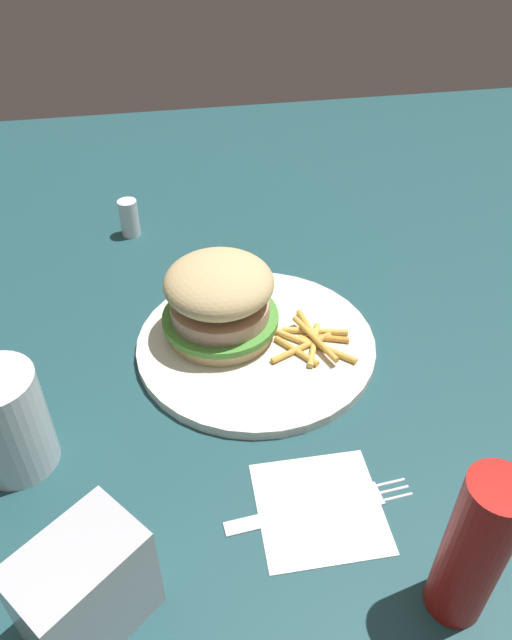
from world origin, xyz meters
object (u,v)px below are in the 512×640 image
object	(u,v)px
napkin_dispenser	(85,588)
salt_shaker	(129,218)
sandwich	(220,299)
drink_glass	(8,425)
fork	(321,505)
ketchup_bottle	(474,550)
napkin	(319,507)
plate	(256,344)
fries_pile	(311,341)

from	to	relation	value
napkin_dispenser	salt_shaker	distance (m)	0.57
salt_shaker	sandwich	bearing A→B (deg)	-159.28
drink_glass	salt_shaker	size ratio (longest dim) A/B	1.96
fork	ketchup_bottle	world-z (taller)	ketchup_bottle
napkin	sandwich	bearing A→B (deg)	12.46
plate	napkin	world-z (taller)	plate
napkin_dispenser	ketchup_bottle	world-z (taller)	ketchup_bottle
sandwich	napkin	distance (m)	0.26
plate	drink_glass	size ratio (longest dim) A/B	2.55
plate	sandwich	distance (m)	0.07
drink_glass	ketchup_bottle	world-z (taller)	ketchup_bottle
plate	fork	world-z (taller)	plate
plate	napkin_dispenser	distance (m)	0.34
fries_pile	napkin	xyz separation A→B (m)	(-0.20, 0.04, -0.02)
sandwich	napkin_dispenser	bearing A→B (deg)	155.32
fork	napkin_dispenser	bearing A→B (deg)	107.59
plate	fork	size ratio (longest dim) A/B	1.58
fork	salt_shaker	size ratio (longest dim) A/B	3.16
sandwich	drink_glass	xyz separation A→B (m)	(-0.14, 0.21, -0.01)
sandwich	ketchup_bottle	world-z (taller)	ketchup_bottle
fork	napkin_dispenser	xyz separation A→B (m)	(-0.06, 0.20, 0.04)
salt_shaker	ketchup_bottle	bearing A→B (deg)	-158.92
plate	sandwich	size ratio (longest dim) A/B	2.05
fork	sandwich	bearing A→B (deg)	12.83
fries_pile	drink_glass	size ratio (longest dim) A/B	0.93
fries_pile	napkin_dispenser	size ratio (longest dim) A/B	1.06
plate	drink_glass	bearing A→B (deg)	114.72
sandwich	fries_pile	bearing A→B (deg)	-112.50
fork	salt_shaker	distance (m)	0.53
sandwich	napkin	xyz separation A→B (m)	(-0.24, -0.05, -0.06)
napkin_dispenser	salt_shaker	world-z (taller)	napkin_dispenser
fork	napkin_dispenser	distance (m)	0.21
fries_pile	napkin	distance (m)	0.21
fork	drink_glass	world-z (taller)	drink_glass
sandwich	napkin_dispenser	world-z (taller)	sandwich
fries_pile	fork	distance (m)	0.21
plate	drink_glass	world-z (taller)	drink_glass
salt_shaker	drink_glass	bearing A→B (deg)	164.09
fork	napkin	bearing A→B (deg)	94.25
plate	fork	distance (m)	0.22
plate	napkin_dispenser	world-z (taller)	napkin_dispenser
ketchup_bottle	napkin	bearing A→B (deg)	38.89
napkin	ketchup_bottle	distance (m)	0.15
drink_glass	ketchup_bottle	bearing A→B (deg)	-120.38
sandwich	salt_shaker	world-z (taller)	sandwich
napkin_dispenser	drink_glass	bearing A→B (deg)	-104.89
sandwich	napkin	bearing A→B (deg)	-167.54
ketchup_bottle	salt_shaker	bearing A→B (deg)	21.08
napkin	drink_glass	distance (m)	0.29
sandwich	drink_glass	distance (m)	0.25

